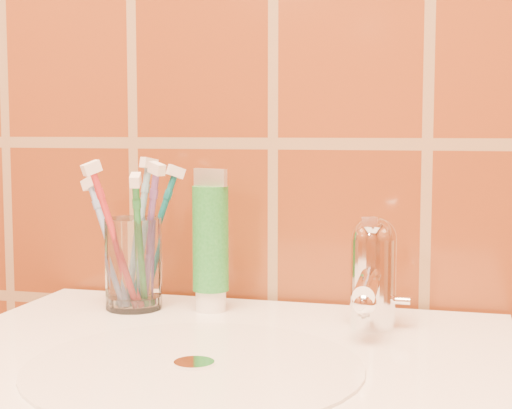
# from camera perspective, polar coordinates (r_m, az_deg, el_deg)

# --- Properties ---
(glass_tumbler) EXTENTS (0.07, 0.07, 0.11)m
(glass_tumbler) POSITION_cam_1_polar(r_m,az_deg,el_deg) (0.92, -8.89, -4.27)
(glass_tumbler) COLOR white
(glass_tumbler) RESTS_ON pedestal_sink
(toothpaste_tube) EXTENTS (0.05, 0.04, 0.16)m
(toothpaste_tube) POSITION_cam_1_polar(r_m,az_deg,el_deg) (0.90, -3.32, -2.94)
(toothpaste_tube) COLOR white
(toothpaste_tube) RESTS_ON pedestal_sink
(faucet) EXTENTS (0.05, 0.11, 0.12)m
(faucet) POSITION_cam_1_polar(r_m,az_deg,el_deg) (0.83, 8.49, -4.62)
(faucet) COLOR white
(faucet) RESTS_ON pedestal_sink
(toothbrush_0) EXTENTS (0.13, 0.11, 0.16)m
(toothbrush_0) POSITION_cam_1_polar(r_m,az_deg,el_deg) (0.94, -10.63, -2.78)
(toothbrush_0) COLOR #6F8CC6
(toothbrush_0) RESTS_ON glass_tumbler
(toothbrush_1) EXTENTS (0.06, 0.11, 0.18)m
(toothbrush_1) POSITION_cam_1_polar(r_m,az_deg,el_deg) (0.90, -8.53, -2.84)
(toothbrush_1) COLOR #1E7333
(toothbrush_1) RESTS_ON glass_tumbler
(toothbrush_2) EXTENTS (0.12, 0.13, 0.19)m
(toothbrush_2) POSITION_cam_1_polar(r_m,az_deg,el_deg) (0.90, -10.20, -2.43)
(toothbrush_2) COLOR #AA242D
(toothbrush_2) RESTS_ON glass_tumbler
(toothbrush_3) EXTENTS (0.10, 0.09, 0.18)m
(toothbrush_3) POSITION_cam_1_polar(r_m,az_deg,el_deg) (0.91, -7.83, -2.36)
(toothbrush_3) COLOR #69428D
(toothbrush_3) RESTS_ON glass_tumbler
(toothbrush_4) EXTENTS (0.13, 0.12, 0.18)m
(toothbrush_4) POSITION_cam_1_polar(r_m,az_deg,el_deg) (0.94, -7.42, -2.33)
(toothbrush_4) COLOR #0C606B
(toothbrush_4) RESTS_ON glass_tumbler
(toothbrush_5) EXTENTS (0.07, 0.10, 0.19)m
(toothbrush_5) POSITION_cam_1_polar(r_m,az_deg,el_deg) (0.94, -8.50, -2.04)
(toothbrush_5) COLOR #6AA0BD
(toothbrush_5) RESTS_ON glass_tumbler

